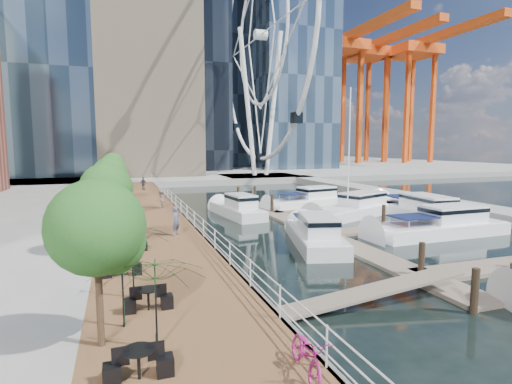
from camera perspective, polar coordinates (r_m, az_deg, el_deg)
name	(u,v)px	position (r m, az deg, el deg)	size (l,w,h in m)	color
ground	(345,272)	(21.32, 12.62, -11.15)	(520.00, 520.00, 0.00)	black
boardwalk	(144,221)	(32.82, -15.66, -4.06)	(6.00, 60.00, 1.00)	brown
seawall	(182,219)	(33.11, -10.46, -3.83)	(0.25, 60.00, 1.00)	#595954
land_far	(158,166)	(119.86, -13.89, 3.61)	(200.00, 114.00, 1.00)	gray
breakwater	(404,198)	(48.66, 20.38, -0.80)	(4.00, 60.00, 1.00)	gray
pier	(261,178)	(73.76, 0.65, 2.02)	(14.00, 12.00, 1.00)	gray
railing	(181,207)	(32.93, -10.67, -2.08)	(0.10, 60.00, 1.05)	white
floating_docks	(365,220)	(33.57, 15.31, -3.82)	(16.00, 34.00, 2.60)	#6D6051
ferris_wheel	(261,35)	(76.05, 0.68, 21.48)	(5.80, 45.60, 47.80)	white
port_cranes	(370,104)	(138.13, 16.03, 12.03)	(40.00, 52.00, 38.00)	#D84C14
street_trees	(110,175)	(31.30, -20.15, 2.27)	(2.60, 42.60, 4.60)	#3F2B1C
cafe_tables	(134,282)	(16.05, -17.08, -12.13)	(2.50, 13.70, 0.74)	black
yacht_foreground	(438,236)	(31.76, 24.62, -5.69)	(3.07, 11.45, 2.15)	white
bicycle	(307,354)	(10.34, 7.35, -21.93)	(0.69, 1.98, 1.04)	#8F1457
pedestrian_near	(176,221)	(24.86, -11.35, -4.09)	(0.64, 0.42, 1.76)	#4B4D65
pedestrian_mid	(160,199)	(35.90, -13.50, -1.03)	(0.75, 0.59, 1.55)	gray
pedestrian_far	(143,183)	(51.32, -15.79, 1.19)	(0.93, 0.39, 1.59)	#2D3138
moored_yachts	(357,220)	(35.92, 14.21, -3.91)	(19.29, 32.55, 11.50)	white
cafe_seating	(138,281)	(13.30, -16.51, -12.15)	(3.63, 7.12, 2.65)	#103C15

